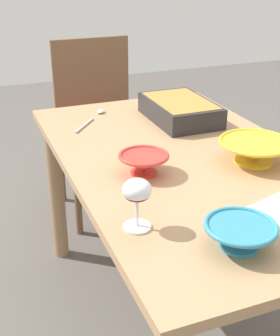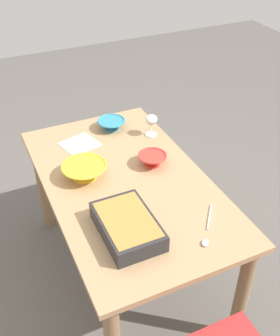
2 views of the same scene
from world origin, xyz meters
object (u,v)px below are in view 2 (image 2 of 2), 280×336
object	(u,v)px
mixing_bowl	(152,159)
serving_spoon	(207,232)
casserole_dish	(127,225)
napkin	(80,144)
small_bowl	(111,124)
dining_table	(126,198)
serving_bowl	(84,170)
wine_glass	(151,121)

from	to	relation	value
mixing_bowl	serving_spoon	xyz separation A→B (m)	(0.57, -0.01, -0.03)
casserole_dish	napkin	world-z (taller)	casserole_dish
casserole_dish	small_bowl	world-z (taller)	casserole_dish
casserole_dish	small_bowl	size ratio (longest dim) A/B	2.03
dining_table	serving_spoon	size ratio (longest dim) A/B	6.03
serving_bowl	wine_glass	bearing A→B (deg)	114.88
small_bowl	napkin	world-z (taller)	small_bowl
dining_table	wine_glass	xyz separation A→B (m)	(-0.35, 0.32, 0.22)
casserole_dish	serving_spoon	size ratio (longest dim) A/B	1.53
serving_bowl	serving_spoon	xyz separation A→B (m)	(0.63, 0.36, -0.04)
mixing_bowl	serving_bowl	distance (m)	0.38
wine_glass	small_bowl	distance (m)	0.26
wine_glass	serving_spoon	size ratio (longest dim) A/B	0.59
napkin	dining_table	bearing A→B (deg)	14.66
napkin	casserole_dish	bearing A→B (deg)	-2.25
dining_table	napkin	xyz separation A→B (m)	(-0.43, -0.11, 0.12)
dining_table	serving_bowl	xyz separation A→B (m)	(-0.12, -0.19, 0.16)
dining_table	wine_glass	bearing A→B (deg)	137.94
mixing_bowl	napkin	bearing A→B (deg)	-140.68
small_bowl	serving_spoon	size ratio (longest dim) A/B	0.75
mixing_bowl	serving_spoon	world-z (taller)	mixing_bowl
dining_table	serving_bowl	world-z (taller)	serving_bowl
serving_spoon	wine_glass	bearing A→B (deg)	170.65
mixing_bowl	small_bowl	distance (m)	0.46
napkin	serving_spoon	bearing A→B (deg)	17.11
wine_glass	napkin	distance (m)	0.45
small_bowl	serving_bowl	xyz separation A→B (m)	(0.40, -0.31, 0.01)
serving_bowl	casserole_dish	bearing A→B (deg)	5.15
casserole_dish	napkin	bearing A→B (deg)	177.75
dining_table	small_bowl	distance (m)	0.56
casserole_dish	serving_bowl	size ratio (longest dim) A/B	1.48
small_bowl	serving_spoon	bearing A→B (deg)	2.93
dining_table	serving_spoon	xyz separation A→B (m)	(0.51, 0.18, 0.13)
dining_table	casserole_dish	size ratio (longest dim) A/B	3.95
wine_glass	casserole_dish	bearing A→B (deg)	-33.16
mixing_bowl	serving_bowl	world-z (taller)	serving_bowl
casserole_dish	mixing_bowl	size ratio (longest dim) A/B	2.22
casserole_dish	napkin	size ratio (longest dim) A/B	1.78
wine_glass	napkin	bearing A→B (deg)	-100.52
small_bowl	serving_bowl	distance (m)	0.51
dining_table	casserole_dish	distance (m)	0.42
serving_bowl	serving_spoon	distance (m)	0.72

